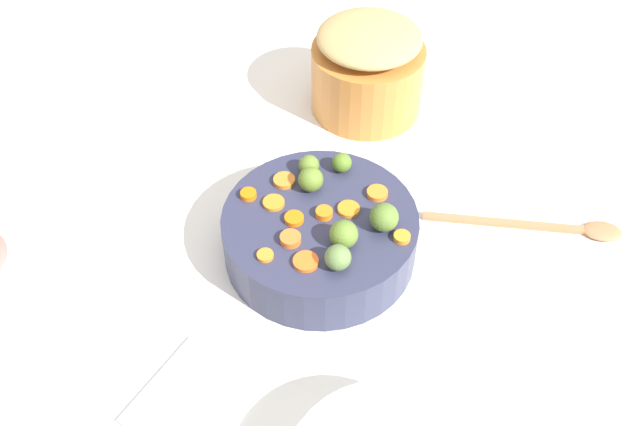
{
  "coord_description": "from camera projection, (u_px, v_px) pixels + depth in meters",
  "views": [
    {
      "loc": [
        0.56,
        -0.48,
        0.9
      ],
      "look_at": [
        -0.03,
        -0.05,
        0.11
      ],
      "focal_mm": 40.37,
      "sensor_mm": 36.0,
      "label": 1
    }
  ],
  "objects": [
    {
      "name": "carrot_slice_2",
      "position": [
        306.0,
        262.0,
        1.02
      ],
      "size": [
        0.05,
        0.05,
        0.01
      ],
      "primitive_type": "cylinder",
      "rotation": [
        0.0,
        0.0,
        0.95
      ],
      "color": "orange",
      "rests_on": "serving_bowl_carrots"
    },
    {
      "name": "carrot_slice_1",
      "position": [
        294.0,
        219.0,
        1.07
      ],
      "size": [
        0.03,
        0.03,
        0.01
      ],
      "primitive_type": "cylinder",
      "rotation": [
        0.0,
        0.0,
        4.81
      ],
      "color": "orange",
      "rests_on": "serving_bowl_carrots"
    },
    {
      "name": "stuffing_mound",
      "position": [
        370.0,
        38.0,
        1.27
      ],
      "size": [
        0.19,
        0.19,
        0.05
      ],
      "primitive_type": "ellipsoid",
      "color": "tan",
      "rests_on": "metal_pot"
    },
    {
      "name": "carrot_slice_8",
      "position": [
        349.0,
        209.0,
        1.09
      ],
      "size": [
        0.03,
        0.03,
        0.01
      ],
      "primitive_type": "cylinder",
      "rotation": [
        0.0,
        0.0,
        1.6
      ],
      "color": "orange",
      "rests_on": "serving_bowl_carrots"
    },
    {
      "name": "tabletop",
      "position": [
        355.0,
        251.0,
        1.15
      ],
      "size": [
        2.4,
        2.4,
        0.02
      ],
      "primitive_type": "cube",
      "color": "white",
      "rests_on": "ground"
    },
    {
      "name": "brussels_sprout_1",
      "position": [
        384.0,
        217.0,
        1.05
      ],
      "size": [
        0.04,
        0.04,
        0.04
      ],
      "primitive_type": "sphere",
      "color": "#56772F",
      "rests_on": "serving_bowl_carrots"
    },
    {
      "name": "carrot_slice_4",
      "position": [
        402.0,
        237.0,
        1.05
      ],
      "size": [
        0.03,
        0.03,
        0.01
      ],
      "primitive_type": "cylinder",
      "rotation": [
        0.0,
        0.0,
        0.33
      ],
      "color": "orange",
      "rests_on": "serving_bowl_carrots"
    },
    {
      "name": "brussels_sprout_0",
      "position": [
        309.0,
        165.0,
        1.13
      ],
      "size": [
        0.03,
        0.03,
        0.03
      ],
      "primitive_type": "sphere",
      "color": "olive",
      "rests_on": "serving_bowl_carrots"
    },
    {
      "name": "carrot_slice_10",
      "position": [
        377.0,
        193.0,
        1.11
      ],
      "size": [
        0.04,
        0.04,
        0.01
      ],
      "primitive_type": "cylinder",
      "rotation": [
        0.0,
        0.0,
        1.88
      ],
      "color": "orange",
      "rests_on": "serving_bowl_carrots"
    },
    {
      "name": "carrot_slice_9",
      "position": [
        248.0,
        194.0,
        1.1
      ],
      "size": [
        0.03,
        0.03,
        0.01
      ],
      "primitive_type": "cylinder",
      "rotation": [
        0.0,
        0.0,
        5.06
      ],
      "color": "orange",
      "rests_on": "serving_bowl_carrots"
    },
    {
      "name": "carrot_slice_6",
      "position": [
        324.0,
        213.0,
        1.08
      ],
      "size": [
        0.04,
        0.04,
        0.01
      ],
      "primitive_type": "cylinder",
      "rotation": [
        0.0,
        0.0,
        0.76
      ],
      "color": "orange",
      "rests_on": "serving_bowl_carrots"
    },
    {
      "name": "dish_towel",
      "position": [
        192.0,
        401.0,
        0.96
      ],
      "size": [
        0.18,
        0.19,
        0.01
      ],
      "primitive_type": "cube",
      "rotation": [
        0.0,
        0.0,
        0.38
      ],
      "color": "#94B4C3",
      "rests_on": "tabletop"
    },
    {
      "name": "carrot_slice_3",
      "position": [
        274.0,
        203.0,
        1.1
      ],
      "size": [
        0.05,
        0.05,
        0.01
      ],
      "primitive_type": "cylinder",
      "rotation": [
        0.0,
        0.0,
        0.78
      ],
      "color": "orange",
      "rests_on": "serving_bowl_carrots"
    },
    {
      "name": "serving_bowl_carrots",
      "position": [
        320.0,
        235.0,
        1.11
      ],
      "size": [
        0.3,
        0.3,
        0.08
      ],
      "primitive_type": "cylinder",
      "color": "#2F324D",
      "rests_on": "tabletop"
    },
    {
      "name": "carrot_slice_7",
      "position": [
        265.0,
        255.0,
        1.02
      ],
      "size": [
        0.03,
        0.03,
        0.01
      ],
      "primitive_type": "cylinder",
      "rotation": [
        0.0,
        0.0,
        5.54
      ],
      "color": "orange",
      "rests_on": "serving_bowl_carrots"
    },
    {
      "name": "brussels_sprout_5",
      "position": [
        338.0,
        258.0,
        1.0
      ],
      "size": [
        0.04,
        0.04,
        0.04
      ],
      "primitive_type": "sphere",
      "color": "#5D7B42",
      "rests_on": "serving_bowl_carrots"
    },
    {
      "name": "metal_pot",
      "position": [
        367.0,
        79.0,
        1.34
      ],
      "size": [
        0.21,
        0.21,
        0.13
      ],
      "primitive_type": "cylinder",
      "color": "#C67B36",
      "rests_on": "tabletop"
    },
    {
      "name": "carrot_slice_0",
      "position": [
        291.0,
        239.0,
        1.04
      ],
      "size": [
        0.04,
        0.04,
        0.01
      ],
      "primitive_type": "cylinder",
      "rotation": [
        0.0,
        0.0,
        0.22
      ],
      "color": "orange",
      "rests_on": "serving_bowl_carrots"
    },
    {
      "name": "brussels_sprout_3",
      "position": [
        311.0,
        179.0,
        1.11
      ],
      "size": [
        0.04,
        0.04,
        0.04
      ],
      "primitive_type": "sphere",
      "color": "olive",
      "rests_on": "serving_bowl_carrots"
    },
    {
      "name": "brussels_sprout_2",
      "position": [
        344.0,
        234.0,
        1.03
      ],
      "size": [
        0.04,
        0.04,
        0.04
      ],
      "primitive_type": "sphere",
      "color": "olive",
      "rests_on": "serving_bowl_carrots"
    },
    {
      "name": "carrot_slice_5",
      "position": [
        284.0,
        181.0,
        1.13
      ],
      "size": [
        0.04,
        0.04,
        0.01
      ],
      "primitive_type": "cylinder",
      "rotation": [
        0.0,
        0.0,
        4.8
      ],
      "color": "orange",
      "rests_on": "serving_bowl_carrots"
    },
    {
      "name": "brussels_sprout_4",
      "position": [
        342.0,
        163.0,
        1.14
      ],
      "size": [
        0.03,
        0.03,
        0.03
      ],
      "primitive_type": "sphere",
      "color": "#547926",
      "rests_on": "serving_bowl_carrots"
    },
    {
      "name": "wooden_spoon",
      "position": [
        556.0,
        227.0,
        1.17
      ],
      "size": [
        0.24,
        0.25,
        0.01
      ],
      "color": "#B4774E",
      "rests_on": "tabletop"
    }
  ]
}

